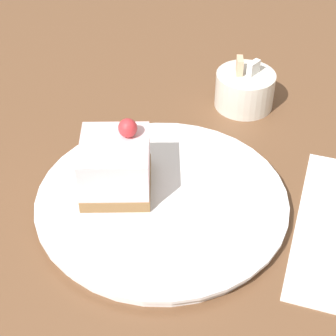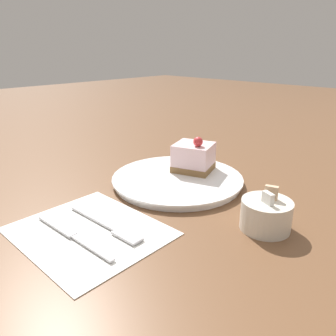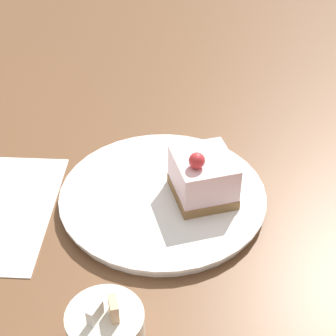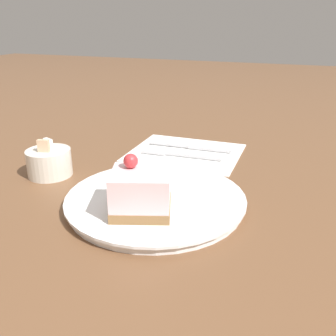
{
  "view_description": "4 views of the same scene",
  "coord_description": "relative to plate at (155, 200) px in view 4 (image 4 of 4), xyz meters",
  "views": [
    {
      "loc": [
        0.18,
        -0.42,
        0.43
      ],
      "look_at": [
        0.04,
        0.0,
        0.06
      ],
      "focal_mm": 60.0,
      "sensor_mm": 36.0,
      "label": 1
    },
    {
      "loc": [
        0.51,
        0.43,
        0.27
      ],
      "look_at": [
        0.05,
        -0.01,
        0.04
      ],
      "focal_mm": 35.0,
      "sensor_mm": 36.0,
      "label": 2
    },
    {
      "loc": [
        -0.01,
        0.56,
        0.5
      ],
      "look_at": [
        0.03,
        -0.01,
        0.05
      ],
      "focal_mm": 60.0,
      "sensor_mm": 36.0,
      "label": 3
    },
    {
      "loc": [
        -0.44,
        -0.2,
        0.27
      ],
      "look_at": [
        0.05,
        -0.01,
        0.06
      ],
      "focal_mm": 40.0,
      "sensor_mm": 36.0,
      "label": 4
    }
  ],
  "objects": [
    {
      "name": "sugar_bowl",
      "position": [
        0.04,
        0.22,
        0.02
      ],
      "size": [
        0.08,
        0.08,
        0.07
      ],
      "color": "silver",
      "rests_on": "ground_plane"
    },
    {
      "name": "cake_slice",
      "position": [
        -0.05,
        0.0,
        0.04
      ],
      "size": [
        0.1,
        0.1,
        0.08
      ],
      "rotation": [
        0.0,
        0.0,
        0.33
      ],
      "color": "olive",
      "rests_on": "plate"
    },
    {
      "name": "napkin",
      "position": [
        0.24,
        0.03,
        -0.01
      ],
      "size": [
        0.19,
        0.23,
        0.0
      ],
      "rotation": [
        0.0,
        0.0,
        0.01
      ],
      "color": "white",
      "rests_on": "ground_plane"
    },
    {
      "name": "ground_plane",
      "position": [
        -0.03,
        -0.0,
        -0.01
      ],
      "size": [
        4.0,
        4.0,
        0.0
      ],
      "primitive_type": "plane",
      "color": "brown"
    },
    {
      "name": "knife",
      "position": [
        0.27,
        0.01,
        -0.0
      ],
      "size": [
        0.02,
        0.18,
        0.0
      ],
      "rotation": [
        0.0,
        0.0,
        0.04
      ],
      "color": "silver",
      "rests_on": "napkin"
    },
    {
      "name": "plate",
      "position": [
        0.0,
        0.0,
        0.0
      ],
      "size": [
        0.27,
        0.27,
        0.02
      ],
      "color": "white",
      "rests_on": "ground_plane"
    },
    {
      "name": "fork",
      "position": [
        0.21,
        0.05,
        -0.0
      ],
      "size": [
        0.02,
        0.17,
        0.0
      ],
      "rotation": [
        0.0,
        0.0,
        0.04
      ],
      "color": "silver",
      "rests_on": "napkin"
    }
  ]
}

